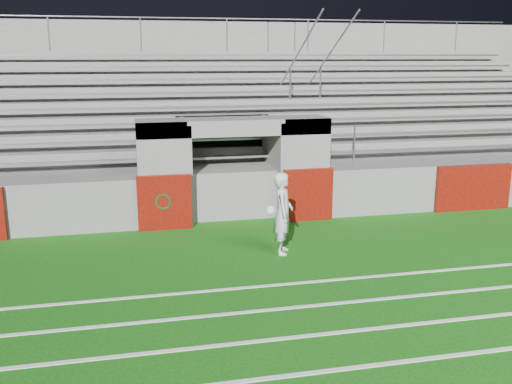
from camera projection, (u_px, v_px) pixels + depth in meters
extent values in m
plane|color=#12540E|center=(266.00, 266.00, 11.45)|extent=(90.00, 90.00, 0.00)
cube|color=white|center=(335.00, 370.00, 7.66)|extent=(28.00, 0.09, 0.01)
cube|color=white|center=(312.00, 335.00, 8.61)|extent=(28.00, 0.09, 0.01)
cube|color=white|center=(293.00, 308.00, 9.55)|extent=(28.00, 0.09, 0.01)
cube|color=white|center=(278.00, 285.00, 10.50)|extent=(28.00, 0.09, 0.01)
cube|color=slate|center=(507.00, 184.00, 15.95)|extent=(10.60, 0.35, 1.25)
cube|color=slate|center=(162.00, 173.00, 14.09)|extent=(1.20, 1.00, 2.60)
cube|color=slate|center=(302.00, 167.00, 14.85)|extent=(1.20, 1.00, 2.60)
cube|color=black|center=(223.00, 160.00, 16.10)|extent=(2.60, 0.20, 2.50)
cube|color=slate|center=(186.00, 169.00, 14.81)|extent=(0.10, 2.20, 2.50)
cube|color=slate|center=(272.00, 165.00, 15.30)|extent=(0.10, 2.20, 2.50)
cube|color=slate|center=(233.00, 126.00, 14.22)|extent=(4.80, 1.00, 0.40)
cube|color=slate|center=(212.00, 151.00, 18.16)|extent=(26.00, 8.00, 0.20)
cube|color=slate|center=(212.00, 170.00, 18.31)|extent=(26.00, 8.00, 1.05)
cube|color=#530C07|center=(165.00, 203.00, 13.71)|extent=(1.30, 0.15, 1.35)
cube|color=#530C07|center=(308.00, 195.00, 14.47)|extent=(1.30, 0.15, 1.35)
cube|color=#530C07|center=(473.00, 188.00, 15.48)|extent=(2.20, 0.15, 1.25)
cube|color=gray|center=(228.00, 157.00, 15.31)|extent=(23.00, 0.28, 0.06)
cube|color=slate|center=(222.00, 153.00, 16.12)|extent=(24.00, 0.75, 0.38)
cube|color=gray|center=(223.00, 139.00, 15.93)|extent=(23.00, 0.28, 0.06)
cube|color=slate|center=(218.00, 142.00, 16.79)|extent=(24.00, 0.75, 0.76)
cube|color=gray|center=(219.00, 122.00, 16.56)|extent=(23.00, 0.28, 0.06)
cube|color=slate|center=(214.00, 133.00, 17.46)|extent=(24.00, 0.75, 1.14)
cube|color=gray|center=(214.00, 107.00, 17.18)|extent=(23.00, 0.28, 0.06)
cube|color=slate|center=(211.00, 124.00, 18.13)|extent=(24.00, 0.75, 1.52)
cube|color=gray|center=(211.00, 93.00, 17.80)|extent=(23.00, 0.28, 0.06)
cube|color=slate|center=(208.00, 115.00, 18.80)|extent=(24.00, 0.75, 1.90)
cube|color=gray|center=(207.00, 79.00, 18.43)|extent=(23.00, 0.28, 0.06)
cube|color=slate|center=(204.00, 108.00, 19.46)|extent=(24.00, 0.75, 2.28)
cube|color=gray|center=(204.00, 67.00, 19.05)|extent=(23.00, 0.28, 0.06)
cube|color=slate|center=(202.00, 100.00, 20.13)|extent=(24.00, 0.75, 2.66)
cube|color=gray|center=(201.00, 55.00, 19.67)|extent=(23.00, 0.28, 0.06)
cube|color=slate|center=(199.00, 97.00, 20.76)|extent=(26.00, 0.60, 5.29)
cylinder|color=#A5A8AD|center=(320.00, 145.00, 15.51)|extent=(0.05, 0.05, 1.00)
cylinder|color=#A5A8AD|center=(290.00, 83.00, 18.01)|extent=(0.05, 0.05, 1.00)
cylinder|color=#A5A8AD|center=(268.00, 36.00, 20.50)|extent=(0.05, 0.05, 1.00)
cylinder|color=#A5A8AD|center=(290.00, 67.00, 17.89)|extent=(0.05, 6.02, 3.08)
cylinder|color=#A5A8AD|center=(354.00, 144.00, 15.72)|extent=(0.05, 0.05, 1.00)
cylinder|color=#A5A8AD|center=(320.00, 83.00, 18.22)|extent=(0.05, 0.05, 1.00)
cylinder|color=#A5A8AD|center=(295.00, 37.00, 20.71)|extent=(0.05, 0.05, 1.00)
cylinder|color=#A5A8AD|center=(321.00, 67.00, 18.10)|extent=(0.05, 6.02, 3.08)
cylinder|color=#A5A8AD|center=(49.00, 33.00, 18.90)|extent=(0.05, 0.05, 1.10)
cylinder|color=#A5A8AD|center=(141.00, 34.00, 19.54)|extent=(0.05, 0.05, 1.10)
cylinder|color=#A5A8AD|center=(227.00, 35.00, 20.17)|extent=(0.05, 0.05, 1.10)
cylinder|color=#A5A8AD|center=(308.00, 35.00, 20.80)|extent=(0.05, 0.05, 1.10)
cylinder|color=#A5A8AD|center=(384.00, 36.00, 21.44)|extent=(0.05, 0.05, 1.10)
cylinder|color=#A5A8AD|center=(456.00, 36.00, 22.07)|extent=(0.05, 0.05, 1.10)
cylinder|color=#A5A8AD|center=(198.00, 18.00, 19.83)|extent=(24.00, 0.05, 0.05)
imported|color=silver|center=(283.00, 213.00, 12.03)|extent=(0.59, 0.73, 1.76)
sphere|color=white|center=(270.00, 210.00, 11.68)|extent=(0.20, 0.20, 0.20)
torus|color=#0B390F|center=(163.00, 202.00, 13.71)|extent=(0.48, 0.09, 0.48)
torus|color=#0C3E1A|center=(163.00, 202.00, 13.65)|extent=(0.42, 0.08, 0.42)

